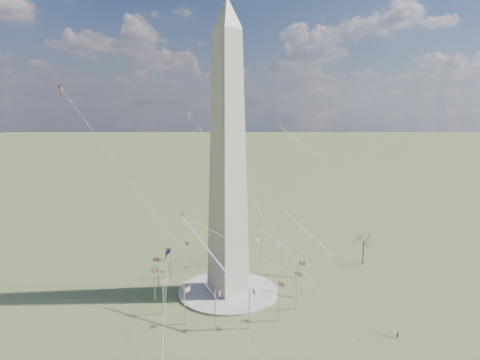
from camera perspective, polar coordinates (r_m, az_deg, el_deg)
ground at (r=159.08m, az=-1.55°, el=-14.75°), size 2000.00×2000.00×0.00m
plaza at (r=158.91m, az=-1.55°, el=-14.62°), size 36.00×36.00×0.80m
washington_monument at (r=145.48m, az=-1.64°, el=2.63°), size 15.56×15.56×100.00m
flagpole_ring at (r=156.15m, az=-1.56°, el=-12.33°), size 54.40×54.40×13.00m
tree_near at (r=187.73m, az=16.19°, el=-7.68°), size 8.63×8.63×15.11m
person_centre at (r=139.55m, az=20.28°, el=-18.80°), size 1.12×0.61×1.81m
kite_delta_black at (r=181.73m, az=6.00°, el=6.74°), size 16.71×20.12×17.69m
kite_diamond_purple at (r=142.93m, az=-9.59°, el=-9.85°), size 2.89×3.60×10.51m
kite_streamer_left at (r=156.81m, az=7.99°, el=-5.91°), size 6.22×21.19×14.76m
kite_streamer_mid at (r=136.47m, az=-5.69°, el=-7.33°), size 4.03×23.39×16.07m
kite_streamer_right at (r=171.94m, az=4.98°, el=-8.21°), size 10.98×20.21×15.07m
kite_small_red at (r=158.99m, az=-22.90°, el=11.29°), size 1.21×1.90×4.23m
kite_small_white at (r=194.18m, az=-6.83°, el=8.66°), size 1.52×2.28×4.87m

